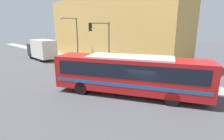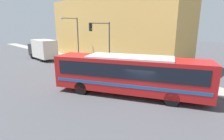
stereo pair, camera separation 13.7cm
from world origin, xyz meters
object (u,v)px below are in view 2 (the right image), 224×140
at_px(traffic_light_pole, 103,38).
at_px(city_bus, 129,73).
at_px(parking_meter, 100,60).
at_px(street_lamp, 75,35).
at_px(delivery_truck, 43,49).
at_px(fire_hydrant, 132,70).

bearing_deg(traffic_light_pole, city_bus, -118.28).
height_order(parking_meter, street_lamp, street_lamp).
bearing_deg(parking_meter, city_bus, -118.10).
height_order(city_bus, parking_meter, city_bus).
distance_m(traffic_light_pole, parking_meter, 3.75).
xyz_separation_m(delivery_truck, fire_hydrant, (3.42, -16.55, -1.26)).
relative_size(fire_hydrant, parking_meter, 0.67).
xyz_separation_m(fire_hydrant, parking_meter, (0.00, 5.76, 0.41)).
bearing_deg(street_lamp, fire_hydrant, -89.09).
bearing_deg(fire_hydrant, parking_meter, 90.00).
xyz_separation_m(city_bus, parking_meter, (5.11, 9.58, -0.93)).
bearing_deg(delivery_truck, traffic_light_pole, -78.67).
distance_m(delivery_truck, parking_meter, 11.35).
bearing_deg(traffic_light_pole, parking_meter, 62.70).
xyz_separation_m(delivery_truck, traffic_light_pole, (2.51, -12.55, 2.35)).
height_order(fire_hydrant, traffic_light_pole, traffic_light_pole).
bearing_deg(traffic_light_pole, delivery_truck, 101.33).
height_order(delivery_truck, fire_hydrant, delivery_truck).
relative_size(delivery_truck, street_lamp, 0.99).
bearing_deg(parking_meter, street_lamp, 91.85).
height_order(city_bus, delivery_truck, delivery_truck).
relative_size(traffic_light_pole, parking_meter, 4.98).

